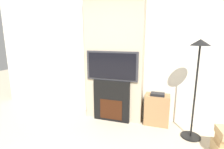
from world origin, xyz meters
The scene contains 6 objects.
wall_back centered at (0.00, 2.03, 1.35)m, with size 6.00×0.06×2.70m.
chimney_breast centered at (0.00, 1.85, 1.35)m, with size 1.18×0.29×2.70m.
fireplace centered at (0.00, 1.71, 0.43)m, with size 0.75×0.15×0.86m.
television centered at (0.00, 1.71, 1.15)m, with size 1.05×0.07×0.58m.
floor_lamp centered at (1.50, 1.51, 1.23)m, with size 0.32×0.32×1.67m.
media_stand centered at (0.89, 1.82, 0.31)m, with size 0.47×0.30×0.65m.
Camera 1 is at (1.03, -1.51, 1.71)m, focal length 28.00 mm.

